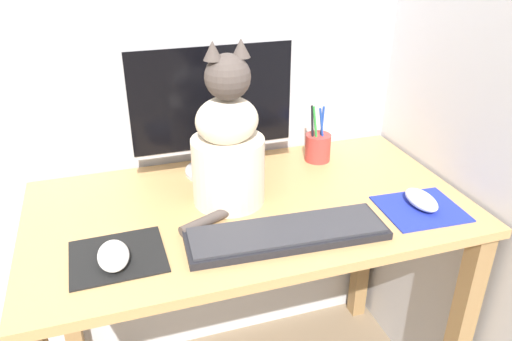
# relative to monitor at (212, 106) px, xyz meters

# --- Properties ---
(desk) EXTENTS (1.11, 0.60, 0.73)m
(desk) POSITION_rel_monitor_xyz_m (0.04, -0.21, -0.32)
(desk) COLOR tan
(desk) RESTS_ON ground_plane
(monitor) EXTENTS (0.47, 0.17, 0.38)m
(monitor) POSITION_rel_monitor_xyz_m (0.00, 0.00, 0.00)
(monitor) COLOR #B2B2B7
(monitor) RESTS_ON desk
(keyboard) EXTENTS (0.47, 0.17, 0.02)m
(keyboard) POSITION_rel_monitor_xyz_m (0.08, -0.37, -0.19)
(keyboard) COLOR black
(keyboard) RESTS_ON desk
(mousepad_left) EXTENTS (0.20, 0.18, 0.00)m
(mousepad_left) POSITION_rel_monitor_xyz_m (-0.30, -0.33, -0.20)
(mousepad_left) COLOR black
(mousepad_left) RESTS_ON desk
(mousepad_right) EXTENTS (0.21, 0.18, 0.00)m
(mousepad_right) POSITION_rel_monitor_xyz_m (0.44, -0.36, -0.20)
(mousepad_right) COLOR #1E2D9E
(mousepad_right) RESTS_ON desk
(computer_mouse_left) EXTENTS (0.07, 0.11, 0.03)m
(computer_mouse_left) POSITION_rel_monitor_xyz_m (-0.31, -0.35, -0.18)
(computer_mouse_left) COLOR white
(computer_mouse_left) RESTS_ON mousepad_left
(computer_mouse_right) EXTENTS (0.06, 0.11, 0.04)m
(computer_mouse_right) POSITION_rel_monitor_xyz_m (0.45, -0.35, -0.18)
(computer_mouse_right) COLOR white
(computer_mouse_right) RESTS_ON mousepad_right
(cat) EXTENTS (0.25, 0.24, 0.42)m
(cat) POSITION_rel_monitor_xyz_m (-0.00, -0.17, -0.05)
(cat) COLOR beige
(cat) RESTS_ON desk
(pen_cup) EXTENTS (0.08, 0.08, 0.17)m
(pen_cup) POSITION_rel_monitor_xyz_m (0.31, -0.02, -0.16)
(pen_cup) COLOR #B23833
(pen_cup) RESTS_ON desk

